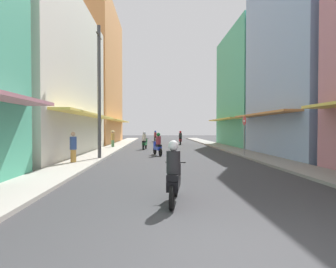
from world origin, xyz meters
TOP-DOWN VIEW (x-y plane):
  - ground_plane at (0.00, 18.12)m, footprint 97.33×97.33m
  - sidewalk_left at (-5.29, 18.12)m, footprint 1.92×52.24m
  - sidewalk_right at (5.29, 18.12)m, footprint 1.92×52.24m
  - building_left_mid at (-9.24, 15.08)m, footprint 7.05×13.96m
  - building_left_far at (-9.24, 29.74)m, footprint 7.05×13.57m
  - building_right_mid at (9.24, 13.47)m, footprint 7.05×9.12m
  - building_right_far at (9.24, 23.44)m, footprint 7.05×10.12m
  - motorbike_red at (1.59, 26.45)m, footprint 0.55×1.81m
  - motorbike_black at (-0.80, 2.95)m, footprint 0.58×1.80m
  - motorbike_silver at (-1.25, 31.80)m, footprint 0.59×1.80m
  - motorbike_green at (-2.22, 19.83)m, footprint 0.57×1.80m
  - motorbike_blue at (-1.11, 14.54)m, footprint 0.73×1.75m
  - pedestrian_foreground at (-5.28, 21.40)m, footprint 0.44×0.44m
  - pedestrian_crossing at (-5.50, 10.17)m, footprint 0.34×0.34m
  - utility_pole at (-4.58, 12.14)m, footprint 0.20×1.20m
  - street_sign_no_entry at (4.48, 13.17)m, footprint 0.07×0.60m

SIDE VIEW (x-z plane):
  - ground_plane at x=0.00m, z-range 0.00..0.00m
  - sidewalk_left at x=-5.29m, z-range 0.00..0.12m
  - sidewalk_right at x=5.29m, z-range 0.00..0.12m
  - motorbike_red at x=1.59m, z-range -0.09..1.49m
  - motorbike_black at x=-0.80m, z-range -0.09..1.49m
  - motorbike_silver at x=-1.25m, z-range -0.09..1.49m
  - motorbike_green at x=-2.22m, z-range -0.09..1.49m
  - motorbike_blue at x=-1.11m, z-range -0.09..1.49m
  - pedestrian_crossing at x=-5.50m, z-range 0.00..1.69m
  - pedestrian_foreground at x=-5.28m, z-range 0.11..1.83m
  - street_sign_no_entry at x=4.48m, z-range 0.39..3.04m
  - utility_pole at x=-4.58m, z-range 0.08..7.99m
  - building_left_mid at x=-9.24m, z-range 0.00..10.71m
  - building_right_far at x=9.24m, z-range -0.01..11.81m
  - building_right_mid at x=9.24m, z-range -0.01..14.72m
  - building_left_far at x=-9.24m, z-range -0.01..16.77m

